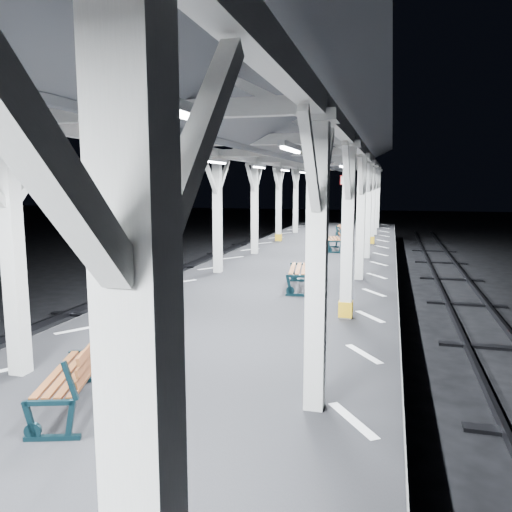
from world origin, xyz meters
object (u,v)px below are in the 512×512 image
at_px(bench_far, 336,238).
at_px(bench_extra, 344,225).
at_px(bench_mid, 306,268).
at_px(bench_near, 81,370).

bearing_deg(bench_far, bench_extra, 81.29).
bearing_deg(bench_mid, bench_near, -108.97).
bearing_deg(bench_mid, bench_far, 82.48).
bearing_deg(bench_far, bench_near, -106.32).
relative_size(bench_mid, bench_extra, 1.21).
relative_size(bench_far, bench_extra, 1.11).
xyz_separation_m(bench_mid, bench_far, (-0.05, 7.29, -0.05)).
height_order(bench_mid, bench_extra, bench_mid).
xyz_separation_m(bench_near, bench_extra, (1.10, 20.56, 0.00)).
bearing_deg(bench_mid, bench_extra, 83.35).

